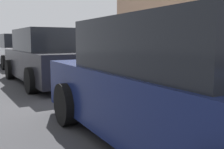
{
  "coord_description": "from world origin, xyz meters",
  "views": [
    {
      "loc": [
        -6.29,
        3.6,
        1.28
      ],
      "look_at": [
        -0.65,
        0.61,
        0.47
      ],
      "focal_mm": 43.25,
      "sensor_mm": 36.0,
      "label": 1
    }
  ],
  "objects_px": {
    "suitcase_red_5": "(148,73)",
    "parked_car_white_2": "(18,51)",
    "suitcase_black_6": "(137,73)",
    "suitcase_silver_1": "(216,88)",
    "suitcase_teal_4": "(164,73)",
    "parked_car_charcoal_1": "(49,58)",
    "bollard_post": "(104,61)",
    "fire_hydrant": "(116,65)",
    "suitcase_olive_3": "(181,78)",
    "parked_car_navy_0": "(177,88)",
    "suitcase_maroon_2": "(199,82)",
    "suitcase_navy_7": "(126,69)"
  },
  "relations": [
    {
      "from": "suitcase_teal_4",
      "to": "suitcase_red_5",
      "type": "bearing_deg",
      "value": 3.24
    },
    {
      "from": "suitcase_red_5",
      "to": "suitcase_navy_7",
      "type": "relative_size",
      "value": 1.0
    },
    {
      "from": "fire_hydrant",
      "to": "bollard_post",
      "type": "relative_size",
      "value": 0.8
    },
    {
      "from": "suitcase_olive_3",
      "to": "parked_car_navy_0",
      "type": "relative_size",
      "value": 0.18
    },
    {
      "from": "suitcase_red_5",
      "to": "parked_car_white_2",
      "type": "xyz_separation_m",
      "value": [
        8.4,
        1.9,
        0.29
      ]
    },
    {
      "from": "suitcase_silver_1",
      "to": "parked_car_charcoal_1",
      "type": "distance_m",
      "value": 4.99
    },
    {
      "from": "suitcase_teal_4",
      "to": "parked_car_charcoal_1",
      "type": "distance_m",
      "value": 3.62
    },
    {
      "from": "suitcase_maroon_2",
      "to": "suitcase_olive_3",
      "type": "xyz_separation_m",
      "value": [
        0.5,
        0.02,
        0.03
      ]
    },
    {
      "from": "suitcase_teal_4",
      "to": "parked_car_white_2",
      "type": "relative_size",
      "value": 0.21
    },
    {
      "from": "suitcase_red_5",
      "to": "suitcase_navy_7",
      "type": "distance_m",
      "value": 1.09
    },
    {
      "from": "suitcase_teal_4",
      "to": "suitcase_maroon_2",
      "type": "bearing_deg",
      "value": -177.08
    },
    {
      "from": "suitcase_black_6",
      "to": "parked_car_navy_0",
      "type": "distance_m",
      "value": 4.22
    },
    {
      "from": "fire_hydrant",
      "to": "bollard_post",
      "type": "xyz_separation_m",
      "value": [
        0.52,
        0.15,
        0.08
      ]
    },
    {
      "from": "fire_hydrant",
      "to": "parked_car_charcoal_1",
      "type": "relative_size",
      "value": 0.15
    },
    {
      "from": "parked_car_charcoal_1",
      "to": "suitcase_silver_1",
      "type": "bearing_deg",
      "value": -157.37
    },
    {
      "from": "parked_car_white_2",
      "to": "suitcase_red_5",
      "type": "bearing_deg",
      "value": -167.28
    },
    {
      "from": "suitcase_silver_1",
      "to": "suitcase_teal_4",
      "type": "xyz_separation_m",
      "value": [
        1.55,
        -0.01,
        0.12
      ]
    },
    {
      "from": "bollard_post",
      "to": "parked_car_navy_0",
      "type": "distance_m",
      "value": 5.82
    },
    {
      "from": "parked_car_navy_0",
      "to": "parked_car_charcoal_1",
      "type": "relative_size",
      "value": 1.01
    },
    {
      "from": "fire_hydrant",
      "to": "bollard_post",
      "type": "height_order",
      "value": "bollard_post"
    },
    {
      "from": "suitcase_maroon_2",
      "to": "bollard_post",
      "type": "bearing_deg",
      "value": 2.96
    },
    {
      "from": "suitcase_red_5",
      "to": "parked_car_white_2",
      "type": "bearing_deg",
      "value": 12.72
    },
    {
      "from": "parked_car_navy_0",
      "to": "suitcase_teal_4",
      "type": "bearing_deg",
      "value": -36.33
    },
    {
      "from": "suitcase_olive_3",
      "to": "parked_car_white_2",
      "type": "bearing_deg",
      "value": 11.64
    },
    {
      "from": "suitcase_olive_3",
      "to": "parked_car_charcoal_1",
      "type": "distance_m",
      "value": 4.11
    },
    {
      "from": "suitcase_olive_3",
      "to": "parked_car_white_2",
      "type": "distance_m",
      "value": 9.74
    },
    {
      "from": "suitcase_olive_3",
      "to": "suitcase_navy_7",
      "type": "relative_size",
      "value": 0.93
    },
    {
      "from": "suitcase_teal_4",
      "to": "bollard_post",
      "type": "xyz_separation_m",
      "value": [
        2.92,
        0.15,
        0.08
      ]
    },
    {
      "from": "bollard_post",
      "to": "fire_hydrant",
      "type": "bearing_deg",
      "value": -163.78
    },
    {
      "from": "suitcase_silver_1",
      "to": "suitcase_red_5",
      "type": "distance_m",
      "value": 2.14
    },
    {
      "from": "suitcase_teal_4",
      "to": "suitcase_red_5",
      "type": "distance_m",
      "value": 0.6
    },
    {
      "from": "suitcase_olive_3",
      "to": "bollard_post",
      "type": "xyz_separation_m",
      "value": [
        3.46,
        0.19,
        0.13
      ]
    },
    {
      "from": "suitcase_red_5",
      "to": "parked_car_white_2",
      "type": "distance_m",
      "value": 8.61
    },
    {
      "from": "suitcase_teal_4",
      "to": "fire_hydrant",
      "type": "xyz_separation_m",
      "value": [
        2.4,
        0.0,
        0.01
      ]
    },
    {
      "from": "suitcase_navy_7",
      "to": "parked_car_white_2",
      "type": "height_order",
      "value": "parked_car_white_2"
    },
    {
      "from": "suitcase_maroon_2",
      "to": "fire_hydrant",
      "type": "bearing_deg",
      "value": 0.91
    },
    {
      "from": "bollard_post",
      "to": "parked_car_white_2",
      "type": "xyz_separation_m",
      "value": [
        6.07,
        1.78,
        0.15
      ]
    },
    {
      "from": "suitcase_olive_3",
      "to": "parked_car_white_2",
      "type": "height_order",
      "value": "parked_car_white_2"
    },
    {
      "from": "suitcase_black_6",
      "to": "suitcase_navy_7",
      "type": "bearing_deg",
      "value": 2.29
    },
    {
      "from": "suitcase_black_6",
      "to": "suitcase_silver_1",
      "type": "bearing_deg",
      "value": -179.92
    },
    {
      "from": "suitcase_teal_4",
      "to": "suitcase_olive_3",
      "type": "bearing_deg",
      "value": -176.23
    },
    {
      "from": "bollard_post",
      "to": "parked_car_charcoal_1",
      "type": "height_order",
      "value": "parked_car_charcoal_1"
    },
    {
      "from": "fire_hydrant",
      "to": "parked_car_white_2",
      "type": "xyz_separation_m",
      "value": [
        6.59,
        1.93,
        0.22
      ]
    },
    {
      "from": "suitcase_black_6",
      "to": "fire_hydrant",
      "type": "relative_size",
      "value": 0.78
    },
    {
      "from": "suitcase_olive_3",
      "to": "suitcase_black_6",
      "type": "xyz_separation_m",
      "value": [
        1.68,
        0.05,
        -0.07
      ]
    },
    {
      "from": "suitcase_silver_1",
      "to": "parked_car_white_2",
      "type": "bearing_deg",
      "value": 10.31
    },
    {
      "from": "suitcase_maroon_2",
      "to": "suitcase_navy_7",
      "type": "xyz_separation_m",
      "value": [
        2.73,
        0.09,
        0.02
      ]
    },
    {
      "from": "suitcase_olive_3",
      "to": "suitcase_black_6",
      "type": "relative_size",
      "value": 1.51
    },
    {
      "from": "parked_car_charcoal_1",
      "to": "suitcase_red_5",
      "type": "bearing_deg",
      "value": -142.38
    },
    {
      "from": "suitcase_teal_4",
      "to": "suitcase_red_5",
      "type": "height_order",
      "value": "suitcase_teal_4"
    }
  ]
}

